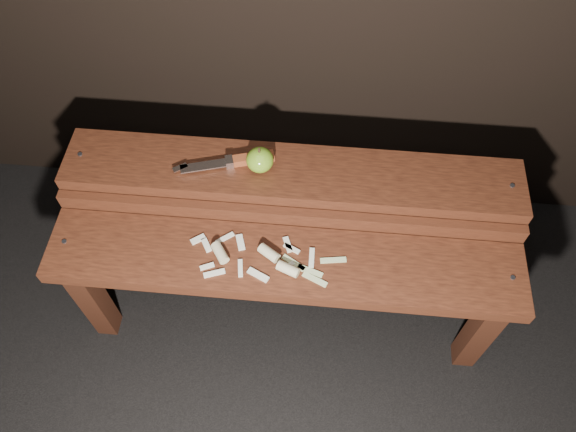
# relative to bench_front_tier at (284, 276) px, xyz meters

# --- Properties ---
(ground) EXTENTS (60.00, 60.00, 0.00)m
(ground) POSITION_rel_bench_front_tier_xyz_m (0.00, 0.06, -0.35)
(ground) COLOR black
(bench_front_tier) EXTENTS (1.20, 0.20, 0.42)m
(bench_front_tier) POSITION_rel_bench_front_tier_xyz_m (0.00, 0.00, 0.00)
(bench_front_tier) COLOR #33170C
(bench_front_tier) RESTS_ON ground
(bench_rear_tier) EXTENTS (1.20, 0.21, 0.50)m
(bench_rear_tier) POSITION_rel_bench_front_tier_xyz_m (0.00, 0.23, 0.06)
(bench_rear_tier) COLOR #33170C
(bench_rear_tier) RESTS_ON ground
(apple) EXTENTS (0.07, 0.07, 0.08)m
(apple) POSITION_rel_bench_front_tier_xyz_m (-0.08, 0.23, 0.18)
(apple) COLOR olive
(apple) RESTS_ON bench_rear_tier
(knife) EXTENTS (0.26, 0.09, 0.02)m
(knife) POSITION_rel_bench_front_tier_xyz_m (-0.13, 0.24, 0.16)
(knife) COLOR brown
(knife) RESTS_ON bench_rear_tier
(apple_scraps) EXTENTS (0.40, 0.14, 0.03)m
(apple_scraps) POSITION_rel_bench_front_tier_xyz_m (-0.06, 0.00, 0.08)
(apple_scraps) COLOR beige
(apple_scraps) RESTS_ON bench_front_tier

